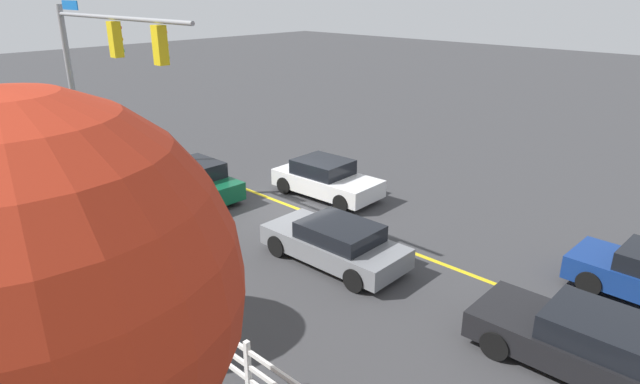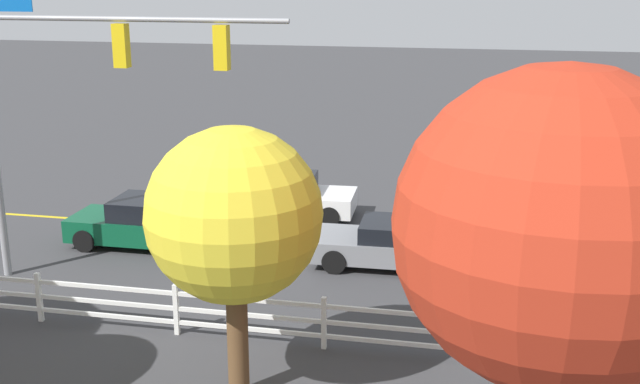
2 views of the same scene
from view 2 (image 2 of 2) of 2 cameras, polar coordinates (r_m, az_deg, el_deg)
ground_plane at (r=23.66m, az=-3.40°, el=-2.94°), size 120.00×120.00×0.00m
lane_center_stripe at (r=22.98m, az=6.29°, el=-3.58°), size 28.00×0.16×0.01m
signal_assembly at (r=19.54m, az=-17.34°, el=7.22°), size 7.70×0.38×6.96m
car_0 at (r=20.88m, az=5.49°, el=-3.77°), size 4.28×1.94×1.24m
car_1 at (r=24.97m, az=-2.28°, el=-0.31°), size 4.16×2.06×1.37m
car_3 at (r=22.86m, az=-12.73°, el=-2.21°), size 4.04×1.87×1.41m
white_rail_fence at (r=16.39m, az=0.29°, el=-9.44°), size 26.10×0.10×1.15m
tree_0 at (r=11.59m, az=16.91°, el=-2.61°), size 4.73×4.73×6.44m
tree_1 at (r=13.66m, az=-6.30°, el=-1.78°), size 3.12×3.12×5.08m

